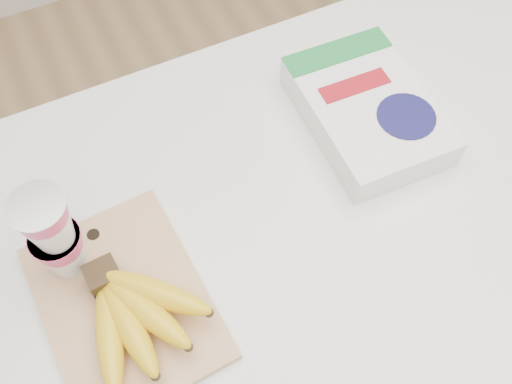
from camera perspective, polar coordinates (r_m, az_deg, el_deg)
room at (r=0.67m, az=11.65°, el=12.15°), size 4.00×4.00×4.00m
table at (r=1.41m, az=5.52°, el=-12.27°), size 1.34×0.89×1.00m
cutting_board at (r=0.89m, az=-13.03°, el=-10.67°), size 0.25×0.33×0.02m
bananas at (r=0.84m, az=-12.20°, el=-11.77°), size 0.19×0.20×0.07m
yogurt_stack at (r=0.84m, az=-19.60°, el=-4.05°), size 0.08×0.08×0.18m
cereal_box at (r=1.04m, az=11.04°, el=8.01°), size 0.22×0.31×0.07m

